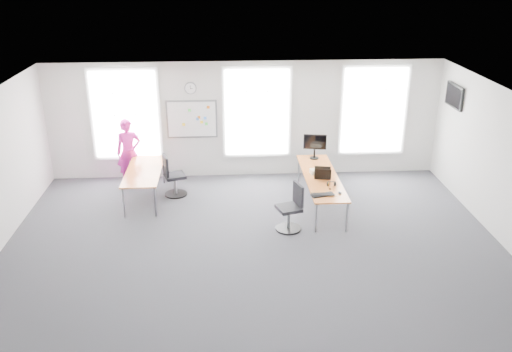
{
  "coord_description": "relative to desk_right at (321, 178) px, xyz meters",
  "views": [
    {
      "loc": [
        -0.52,
        -9.31,
        5.44
      ],
      "look_at": [
        0.11,
        1.2,
        1.1
      ],
      "focal_mm": 38.0,
      "sensor_mm": 36.0,
      "label": 1
    }
  ],
  "objects": [
    {
      "name": "monitor",
      "position": [
        0.03,
        1.16,
        0.42
      ],
      "size": [
        0.56,
        0.23,
        0.63
      ],
      "rotation": [
        0.0,
        0.0,
        -0.17
      ],
      "color": "black",
      "rests_on": "desk_right"
    },
    {
      "name": "tv",
      "position": [
        3.29,
        0.94,
        1.65
      ],
      "size": [
        0.06,
        0.9,
        0.55
      ],
      "primitive_type": "cube",
      "color": "black",
      "rests_on": "wall_right"
    },
    {
      "name": "window_right",
      "position": [
        1.64,
        1.91,
        1.05
      ],
      "size": [
        1.6,
        0.06,
        2.2
      ],
      "primitive_type": "cube",
      "color": "white",
      "rests_on": "wall_back"
    },
    {
      "name": "mouse",
      "position": [
        0.23,
        -0.98,
        0.07
      ],
      "size": [
        0.08,
        0.12,
        0.04
      ],
      "primitive_type": "ellipsoid",
      "rotation": [
        0.0,
        0.0,
        -0.09
      ],
      "color": "black",
      "rests_on": "desk_right"
    },
    {
      "name": "window_mid",
      "position": [
        -1.36,
        1.91,
        1.05
      ],
      "size": [
        1.6,
        0.06,
        2.2
      ],
      "primitive_type": "cube",
      "color": "white",
      "rests_on": "wall_back"
    },
    {
      "name": "floor",
      "position": [
        -1.66,
        -2.06,
        -0.65
      ],
      "size": [
        10.0,
        10.0,
        0.0
      ],
      "primitive_type": "plane",
      "color": "#2C2C32",
      "rests_on": "ground"
    },
    {
      "name": "whiteboard",
      "position": [
        -3.01,
        1.91,
        0.9
      ],
      "size": [
        1.2,
        0.03,
        0.9
      ],
      "primitive_type": "cube",
      "color": "white",
      "rests_on": "wall_back"
    },
    {
      "name": "keyboard",
      "position": [
        -0.15,
        -1.05,
        0.06
      ],
      "size": [
        0.52,
        0.3,
        0.02
      ],
      "primitive_type": "cube",
      "rotation": [
        0.0,
        0.0,
        0.27
      ],
      "color": "black",
      "rests_on": "desk_right"
    },
    {
      "name": "paper_stack",
      "position": [
        -0.08,
        0.19,
        0.09
      ],
      "size": [
        0.32,
        0.27,
        0.1
      ],
      "primitive_type": "cube",
      "rotation": [
        0.0,
        0.0,
        0.19
      ],
      "color": "beige",
      "rests_on": "desk_right"
    },
    {
      "name": "ceiling",
      "position": [
        -1.66,
        -2.06,
        2.35
      ],
      "size": [
        10.0,
        10.0,
        0.0
      ],
      "primitive_type": "plane",
      "rotation": [
        3.14,
        0.0,
        0.0
      ],
      "color": "white",
      "rests_on": "ground"
    },
    {
      "name": "chair_right",
      "position": [
        -0.82,
        -1.19,
        -0.21
      ],
      "size": [
        0.58,
        0.58,
        1.02
      ],
      "rotation": [
        0.0,
        0.0,
        -1.27
      ],
      "color": "black",
      "rests_on": "ground"
    },
    {
      "name": "desk_left",
      "position": [
        -4.1,
        0.53,
        0.02
      ],
      "size": [
        0.81,
        2.02,
        0.74
      ],
      "color": "#DD8241",
      "rests_on": "ground"
    },
    {
      "name": "chair_left",
      "position": [
        -3.47,
        0.72,
        -0.2
      ],
      "size": [
        0.58,
        0.58,
        1.03
      ],
      "rotation": [
        0.0,
        0.0,
        1.88
      ],
      "color": "black",
      "rests_on": "ground"
    },
    {
      "name": "wall_front",
      "position": [
        -1.66,
        -6.06,
        0.85
      ],
      "size": [
        10.0,
        0.0,
        10.0
      ],
      "primitive_type": "plane",
      "rotation": [
        -1.57,
        0.0,
        0.0
      ],
      "color": "silver",
      "rests_on": "ground"
    },
    {
      "name": "wall_clock",
      "position": [
        -3.01,
        1.91,
        1.7
      ],
      "size": [
        0.3,
        0.04,
        0.3
      ],
      "primitive_type": "cylinder",
      "rotation": [
        1.57,
        0.0,
        0.0
      ],
      "color": "gray",
      "rests_on": "wall_back"
    },
    {
      "name": "wall_back",
      "position": [
        -1.66,
        1.94,
        0.85
      ],
      "size": [
        10.0,
        0.0,
        10.0
      ],
      "primitive_type": "plane",
      "rotation": [
        1.57,
        0.0,
        0.0
      ],
      "color": "silver",
      "rests_on": "ground"
    },
    {
      "name": "person",
      "position": [
        -4.59,
        1.5,
        0.19
      ],
      "size": [
        0.69,
        0.54,
        1.69
      ],
      "primitive_type": "imported",
      "rotation": [
        0.0,
        0.0,
        0.24
      ],
      "color": "#E825A5",
      "rests_on": "ground"
    },
    {
      "name": "desk_right",
      "position": [
        0.0,
        0.0,
        0.0
      ],
      "size": [
        0.77,
        2.87,
        0.7
      ],
      "color": "#DD8241",
      "rests_on": "ground"
    },
    {
      "name": "window_left",
      "position": [
        -4.66,
        1.91,
        1.05
      ],
      "size": [
        1.6,
        0.06,
        2.2
      ],
      "primitive_type": "cube",
      "color": "white",
      "rests_on": "wall_back"
    },
    {
      "name": "lens_cap",
      "position": [
        0.07,
        -0.74,
        0.05
      ],
      "size": [
        0.08,
        0.08,
        0.01
      ],
      "primitive_type": "cylinder",
      "rotation": [
        0.0,
        0.0,
        0.33
      ],
      "color": "black",
      "rests_on": "desk_right"
    },
    {
      "name": "laptop_sleeve",
      "position": [
        -0.0,
        -0.19,
        0.19
      ],
      "size": [
        0.37,
        0.26,
        0.3
      ],
      "rotation": [
        0.0,
        0.0,
        -0.2
      ],
      "color": "black",
      "rests_on": "desk_right"
    },
    {
      "name": "headphones",
      "position": [
        0.12,
        -0.57,
        0.1
      ],
      "size": [
        0.19,
        0.1,
        0.11
      ],
      "rotation": [
        0.0,
        0.0,
        0.28
      ],
      "color": "black",
      "rests_on": "desk_right"
    }
  ]
}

